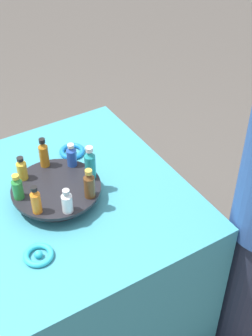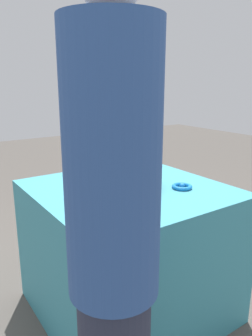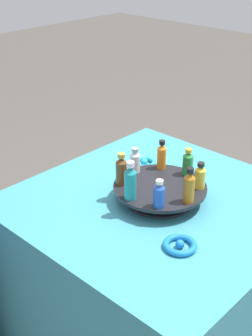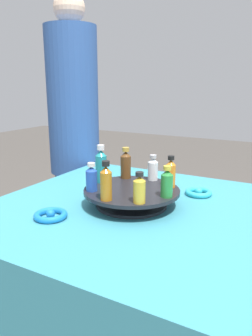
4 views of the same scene
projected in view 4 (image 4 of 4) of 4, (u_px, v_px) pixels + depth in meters
name	position (u px, v px, depth m)	size (l,w,h in m)	color
party_table	(131.00, 297.00, 1.23)	(0.95, 0.95, 0.74)	teal
display_stand	(132.00, 195.00, 1.13)	(0.33, 0.33, 0.06)	black
bottle_teal	(101.00, 165.00, 1.19)	(0.04, 0.04, 0.14)	teal
bottle_blue	(92.00, 178.00, 1.09)	(0.04, 0.04, 0.10)	#234CAD
bottle_amber	(106.00, 182.00, 1.00)	(0.04, 0.04, 0.12)	#AD6B19
bottle_gold	(139.00, 189.00, 0.98)	(0.04, 0.04, 0.10)	gold
bottle_green	(167.00, 183.00, 1.03)	(0.04, 0.04, 0.10)	#288438
bottle_orange	(171.00, 173.00, 1.13)	(0.03, 0.03, 0.11)	orange
bottle_clear	(153.00, 168.00, 1.22)	(0.04, 0.04, 0.10)	silver
bottle_brown	(126.00, 164.00, 1.24)	(0.04, 0.04, 0.12)	brown
ribbon_bow_blue	(51.00, 215.00, 1.03)	(0.11, 0.11, 0.03)	blue
ribbon_bow_teal	(199.00, 192.00, 1.24)	(0.10, 0.10, 0.03)	#2DB7CC
person_figure	(75.00, 147.00, 1.81)	(0.27, 0.27, 1.59)	#282D42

